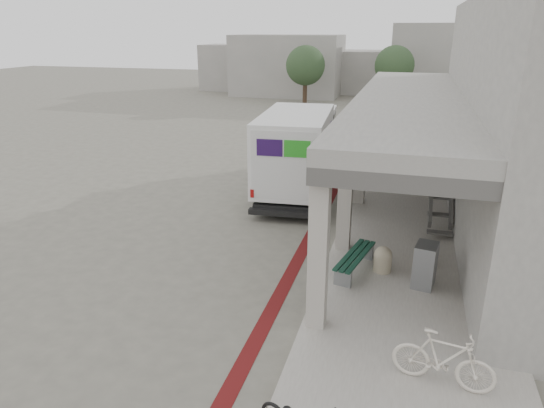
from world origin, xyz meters
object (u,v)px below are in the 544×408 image
(bench, at_px, (355,259))
(utility_cabinet, at_px, (425,265))
(bicycle_cream, at_px, (444,359))
(fedex_truck, at_px, (299,148))

(bench, bearing_deg, utility_cabinet, 3.64)
(bicycle_cream, bearing_deg, utility_cabinet, 13.63)
(fedex_truck, height_order, bench, fedex_truck)
(fedex_truck, relative_size, utility_cabinet, 7.00)
(fedex_truck, xyz_separation_m, utility_cabinet, (4.71, -6.81, -1.03))
(bicycle_cream, bearing_deg, bench, 36.47)
(fedex_truck, bearing_deg, bench, -70.04)
(fedex_truck, distance_m, bench, 7.30)
(bench, distance_m, utility_cabinet, 1.73)
(fedex_truck, relative_size, bench, 3.64)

